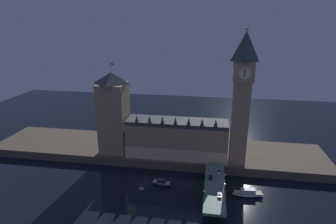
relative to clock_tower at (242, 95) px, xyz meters
The scene contains 15 objects.
ground_plane 75.04m from the clock_tower, 153.62° to the right, with size 400.00×400.00×0.00m, color black.
embankment 69.82m from the clock_tower, 166.25° to the left, with size 220.00×42.00×5.32m.
parliament_hall 47.48m from the clock_tower, behind, with size 62.25×17.27×27.89m.
clock_tower is the anchor object (origin of this frame).
victoria_tower 79.28m from the clock_tower, behind, with size 17.12×17.12×57.51m.
bridge 53.90m from the clock_tower, 112.53° to the right, with size 10.28×46.00×6.97m.
car_northbound_lead 48.79m from the clock_tower, 121.11° to the right, with size 2.03×3.92×1.53m.
car_southbound_lead 57.02m from the clock_tower, 104.84° to the right, with size 1.87×4.71×1.41m.
car_southbound_trail 44.46m from the clock_tower, 120.08° to the right, with size 2.02×4.15×1.33m.
pedestrian_near_rail 58.99m from the clock_tower, 113.08° to the right, with size 0.38×0.38×1.71m.
pedestrian_mid_walk 53.21m from the clock_tower, 103.30° to the right, with size 0.38×0.38×1.74m.
street_lamp_near 60.90m from the clock_tower, 111.25° to the right, with size 1.34×0.60×6.00m.
street_lamp_mid 47.81m from the clock_tower, 104.39° to the right, with size 1.34×0.60×6.84m.
boat_upstream 66.31m from the clock_tower, 149.76° to the right, with size 11.13×5.84×3.42m.
boat_downstream 53.00m from the clock_tower, 81.05° to the right, with size 16.40×6.48×3.95m.
Camera 1 is at (36.19, -131.47, 85.78)m, focal length 30.00 mm.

